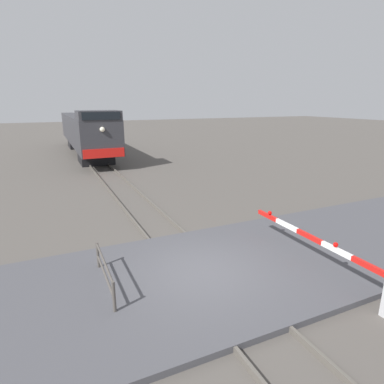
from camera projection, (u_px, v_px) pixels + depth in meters
The scene contains 7 objects.
ground_plane at pixel (203, 277), 9.34m from camera, with size 160.00×160.00×0.00m, color #514C47.
rail_track_left at pixel (180, 280), 9.03m from camera, with size 0.08×80.00×0.15m, color #59544C.
rail_track_right at pixel (225, 269), 9.60m from camera, with size 0.08×80.00×0.15m, color #59544C.
road_surface at pixel (203, 274), 9.31m from camera, with size 36.00×5.76×0.17m, color #47474C.
locomotive at pixel (86, 131), 30.34m from camera, with size 3.01×18.93×4.28m.
crossing_gate at pixel (366, 274), 8.05m from camera, with size 0.36×5.78×1.19m.
guard_railing at pixel (105, 272), 8.42m from camera, with size 0.08×2.38×0.95m.
Camera 1 is at (-3.77, -7.42, 4.91)m, focal length 30.08 mm.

